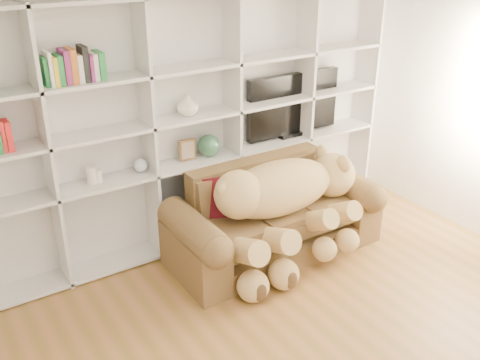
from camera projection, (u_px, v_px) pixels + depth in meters
wall_back at (181, 106)px, 5.05m from camera, size 5.00×0.02×2.70m
bookshelf at (165, 118)px, 4.84m from camera, size 4.43×0.35×2.40m
sofa at (272, 221)px, 5.13m from camera, size 2.04×0.88×0.86m
teddy_bear at (285, 200)px, 4.88m from camera, size 1.69×0.88×0.98m
throw_pillow at (224, 198)px, 4.89m from camera, size 0.45×0.36×0.41m
gift_box at (365, 215)px, 5.67m from camera, size 0.34×0.33×0.22m
tv at (293, 105)px, 5.61m from camera, size 1.12×0.18×0.66m
picture_frame at (187, 150)px, 5.03m from camera, size 0.17×0.05×0.21m
green_vase at (209, 146)px, 5.14m from camera, size 0.22×0.22×0.22m
figurine_tall at (91, 175)px, 4.58m from camera, size 0.10×0.10×0.16m
figurine_short at (98, 176)px, 4.62m from camera, size 0.08×0.08×0.11m
snow_globe at (140, 165)px, 4.81m from camera, size 0.13×0.13×0.13m
shelf_vase at (188, 104)px, 4.85m from camera, size 0.24×0.24×0.21m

